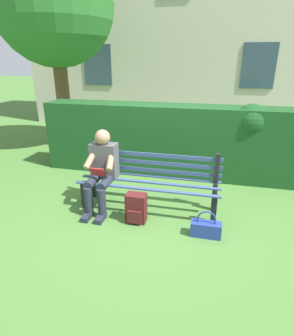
# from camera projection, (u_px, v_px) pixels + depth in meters

# --- Properties ---
(ground) EXTENTS (60.00, 60.00, 0.00)m
(ground) POSITION_uv_depth(u_px,v_px,m) (149.00, 208.00, 4.19)
(ground) COLOR #477533
(park_bench) EXTENTS (2.05, 0.53, 0.86)m
(park_bench) POSITION_uv_depth(u_px,v_px,m) (150.00, 179.00, 4.10)
(park_bench) COLOR black
(park_bench) RESTS_ON ground
(person_seated) EXTENTS (0.44, 0.73, 1.17)m
(person_seated) POSITION_uv_depth(u_px,v_px,m) (102.00, 169.00, 4.02)
(person_seated) COLOR #4C4C51
(person_seated) RESTS_ON ground
(hedge_backdrop) EXTENTS (4.75, 0.69, 1.40)m
(hedge_backdrop) POSITION_uv_depth(u_px,v_px,m) (170.00, 139.00, 5.27)
(hedge_backdrop) COLOR #19471E
(hedge_backdrop) RESTS_ON ground
(tree) EXTENTS (2.77, 2.64, 4.53)m
(tree) POSITION_uv_depth(u_px,v_px,m) (50.00, 8.00, 6.09)
(tree) COLOR brown
(tree) RESTS_ON ground
(building_facade) EXTENTS (9.53, 3.27, 6.84)m
(building_facade) POSITION_uv_depth(u_px,v_px,m) (182.00, 16.00, 9.13)
(building_facade) COLOR beige
(building_facade) RESTS_ON ground
(backpack) EXTENTS (0.27, 0.25, 0.41)m
(backpack) POSITION_uv_depth(u_px,v_px,m) (136.00, 208.00, 3.79)
(backpack) COLOR #4C1919
(backpack) RESTS_ON ground
(handbag) EXTENTS (0.38, 0.15, 0.36)m
(handbag) POSITION_uv_depth(u_px,v_px,m) (206.00, 228.00, 3.50)
(handbag) COLOR navy
(handbag) RESTS_ON ground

